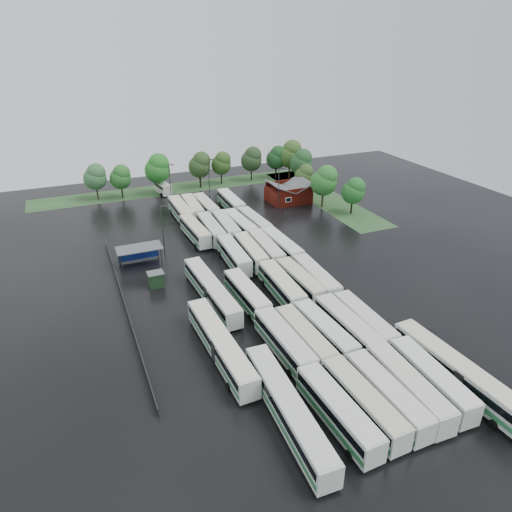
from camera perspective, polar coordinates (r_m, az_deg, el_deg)
name	(u,v)px	position (r m, az deg, el deg)	size (l,w,h in m)	color
ground	(274,302)	(73.57, 2.23, -5.82)	(160.00, 160.00, 0.00)	black
brick_building	(288,194)	(117.42, 4.06, 7.69)	(10.07, 8.60, 5.39)	maroon
wash_shed	(139,250)	(86.73, -14.42, 0.79)	(8.20, 4.20, 3.58)	#2D2D30
utility_hut	(156,279)	(79.23, -12.40, -2.86)	(2.70, 2.20, 2.62)	black
grass_strip_north	(182,187)	(130.46, -9.20, 8.46)	(80.00, 10.00, 0.01)	#2B5026
grass_strip_east	(322,196)	(122.70, 8.23, 7.38)	(10.00, 50.00, 0.01)	#2B5026
west_fence	(125,304)	(75.01, -16.11, -5.73)	(0.10, 50.00, 1.20)	#2D2D30
bus_r0c0	(338,411)	(52.97, 10.20, -18.55)	(3.31, 13.26, 3.66)	silver
bus_r0c1	(363,402)	(54.55, 13.24, -17.33)	(3.16, 13.15, 3.64)	silver
bus_r0c2	(387,395)	(56.06, 16.02, -16.33)	(2.85, 13.02, 3.62)	silver
bus_r0c3	(408,387)	(57.68, 18.46, -15.25)	(3.33, 13.47, 3.72)	silver
bus_r0c4	(431,379)	(59.67, 21.02, -14.17)	(3.39, 13.31, 3.67)	silver
bus_r1c0	(284,342)	(61.65, 3.54, -10.69)	(3.13, 13.24, 3.67)	silver
bus_r1c1	(304,338)	(62.78, 6.08, -10.11)	(2.97, 12.77, 3.54)	silver
bus_r1c2	(325,332)	(64.25, 8.56, -9.32)	(3.30, 12.93, 3.57)	silver
bus_r1c3	(347,326)	(65.66, 11.34, -8.63)	(3.11, 13.33, 3.70)	silver
bus_r1c4	(364,321)	(67.40, 13.33, -7.93)	(2.80, 12.78, 3.55)	silver
bus_r2c0	(247,294)	(71.87, -1.16, -4.82)	(3.14, 12.84, 3.55)	silver
bus_r2c2	(281,286)	(74.09, 3.17, -3.75)	(3.25, 13.42, 3.71)	silver
bus_r2c3	(300,281)	(75.79, 5.51, -3.17)	(3.11, 12.89, 3.57)	silver
bus_r2c4	(315,278)	(76.97, 7.43, -2.75)	(3.29, 13.24, 3.66)	silver
bus_r3c1	(234,255)	(84.29, -2.83, 0.14)	(3.27, 13.19, 3.65)	silver
bus_r3c2	(251,252)	(85.44, -0.68, 0.52)	(3.34, 12.97, 3.58)	silver
bus_r3c3	(266,249)	(86.61, 1.22, 0.90)	(3.30, 13.13, 3.62)	silver
bus_r3c4	(281,246)	(87.73, 3.19, 1.23)	(3.12, 13.29, 3.68)	silver
bus_r4c0	(195,231)	(95.39, -7.61, 3.11)	(3.26, 12.89, 3.56)	silver
bus_r4c1	(211,229)	(95.84, -5.64, 3.36)	(3.17, 13.24, 3.66)	silver
bus_r4c2	(226,227)	(96.79, -3.78, 3.66)	(3.36, 13.18, 3.64)	silver
bus_r4c3	(240,225)	(97.62, -2.03, 3.90)	(3.37, 13.15, 3.63)	silver
bus_r4c4	(254,222)	(98.97, -0.23, 4.22)	(3.18, 12.87, 3.56)	silver
bus_r5c0	(181,210)	(107.09, -9.41, 5.64)	(2.85, 13.34, 3.71)	silver
bus_r5c1	(193,208)	(108.33, -7.93, 5.96)	(3.33, 13.08, 3.61)	silver
bus_r5c2	(206,207)	(108.86, -6.28, 6.14)	(2.93, 12.84, 3.56)	silver
bus_r5c4	(231,203)	(110.96, -3.15, 6.69)	(3.09, 13.36, 3.70)	silver
artic_bus_west_a	(288,409)	(52.61, 3.97, -18.50)	(3.53, 19.59, 3.62)	silver
artic_bus_west_b	(211,290)	(73.18, -5.60, -4.30)	(3.61, 19.48, 3.60)	silver
artic_bus_west_c	(220,345)	(61.26, -4.47, -11.00)	(3.39, 19.64, 3.63)	silver
artic_bus_east	(459,374)	(61.60, 24.07, -13.33)	(3.81, 20.08, 3.70)	silver
minibus	(163,188)	(125.76, -11.54, 8.36)	(3.42, 6.93, 2.90)	beige
tree_north_0	(95,177)	(124.07, -19.43, 9.35)	(5.75, 5.75, 9.53)	#3A2D1A
tree_north_1	(121,177)	(123.44, -16.55, 9.48)	(5.39, 5.39, 8.93)	black
tree_north_2	(158,168)	(123.92, -12.16, 10.67)	(6.63, 6.63, 10.98)	#392319
tree_north_3	(200,165)	(128.03, -6.98, 11.27)	(6.06, 6.06, 10.04)	black
tree_north_4	(222,163)	(131.20, -4.32, 11.51)	(5.56, 5.56, 9.21)	black
tree_north_5	(252,159)	(133.52, -0.52, 12.05)	(6.00, 6.00, 9.94)	black
tree_north_6	(277,157)	(136.19, 2.62, 12.22)	(5.82, 5.82, 9.63)	black
tree_east_0	(354,191)	(110.13, 12.14, 8.00)	(5.35, 5.35, 8.86)	black
tree_east_1	(325,180)	(113.10, 8.58, 9.35)	(6.36, 6.36, 10.54)	#392414
tree_east_2	(304,175)	(122.67, 6.07, 10.05)	(4.89, 4.89, 8.10)	#3A2718
tree_east_3	(301,162)	(130.18, 5.71, 11.64)	(6.18, 6.18, 10.24)	#342012
tree_east_4	(291,154)	(135.92, 4.35, 12.63)	(6.86, 6.86, 11.37)	black
lamp_post_ne	(279,186)	(110.81, 2.92, 8.78)	(1.57, 0.31, 10.18)	#2D2D30
lamp_post_nw	(163,227)	(88.56, -11.55, 3.61)	(1.53, 0.30, 9.95)	#2D2D30
lamp_post_back_w	(170,179)	(119.65, -10.68, 9.40)	(1.42, 0.28, 9.21)	#2D2D30
lamp_post_back_e	(209,174)	(122.28, -5.87, 10.15)	(1.46, 0.28, 9.48)	#2D2D30
puddle_0	(337,390)	(58.33, 10.11, -16.22)	(5.55, 5.55, 0.01)	black
puddle_1	(411,390)	(60.59, 18.86, -15.55)	(4.62, 4.62, 0.01)	black
puddle_2	(232,304)	(73.20, -2.98, -6.01)	(5.27, 5.27, 0.01)	black
puddle_3	(292,297)	(75.04, 4.50, -5.19)	(3.97, 3.97, 0.01)	black
puddle_4	(426,333)	(71.01, 20.46, -8.99)	(2.89, 2.89, 0.01)	black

